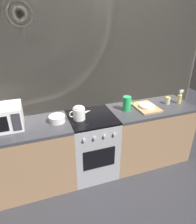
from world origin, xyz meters
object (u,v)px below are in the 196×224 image
(microwave, at_px, (1,118))
(dish_pile, at_px, (146,107))
(spray_bottle, at_px, (179,98))
(mixing_bowl, at_px, (57,119))
(pitcher, at_px, (127,104))
(spice_jar, at_px, (167,101))
(kettle, at_px, (79,113))
(stove_unit, at_px, (92,145))

(microwave, bearing_deg, dish_pile, -2.13)
(dish_pile, distance_m, spray_bottle, 0.55)
(mixing_bowl, height_order, pitcher, pitcher)
(dish_pile, distance_m, spice_jar, 0.37)
(pitcher, bearing_deg, dish_pile, -4.43)
(spice_jar, bearing_deg, microwave, 178.76)
(dish_pile, height_order, spray_bottle, spray_bottle)
(kettle, bearing_deg, stove_unit, 5.33)
(spray_bottle, bearing_deg, stove_unit, 179.21)
(spray_bottle, bearing_deg, kettle, 179.88)
(dish_pile, bearing_deg, stove_unit, 179.84)
(dish_pile, height_order, spice_jar, spice_jar)
(stove_unit, distance_m, microwave, 1.21)
(spice_jar, height_order, spray_bottle, spray_bottle)
(kettle, bearing_deg, mixing_bowl, 174.64)
(dish_pile, relative_size, spice_jar, 3.81)
(pitcher, bearing_deg, mixing_bowl, -179.37)
(mixing_bowl, bearing_deg, kettle, -5.36)
(pitcher, bearing_deg, spice_jar, -0.16)
(stove_unit, distance_m, mixing_bowl, 0.66)
(mixing_bowl, height_order, dish_pile, mixing_bowl)
(mixing_bowl, distance_m, pitcher, 0.95)
(kettle, distance_m, dish_pile, 0.97)
(microwave, bearing_deg, mixing_bowl, -5.26)
(stove_unit, height_order, microwave, microwave)
(stove_unit, bearing_deg, spray_bottle, -0.79)
(microwave, relative_size, mixing_bowl, 2.30)
(kettle, distance_m, pitcher, 0.68)
(kettle, xyz_separation_m, dish_pile, (0.97, 0.01, -0.06))
(microwave, xyz_separation_m, pitcher, (1.57, -0.05, -0.03))
(stove_unit, relative_size, dish_pile, 2.25)
(mixing_bowl, bearing_deg, pitcher, 0.63)
(spice_jar, distance_m, spray_bottle, 0.18)
(stove_unit, distance_m, kettle, 0.56)
(kettle, bearing_deg, microwave, 174.71)
(microwave, xyz_separation_m, spray_bottle, (2.41, -0.09, -0.06))
(spice_jar, bearing_deg, stove_unit, -179.09)
(spice_jar, bearing_deg, spray_bottle, -11.88)
(microwave, bearing_deg, spice_jar, -1.24)
(dish_pile, bearing_deg, spice_jar, 3.27)
(pitcher, bearing_deg, kettle, -176.95)
(pitcher, height_order, spray_bottle, spray_bottle)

